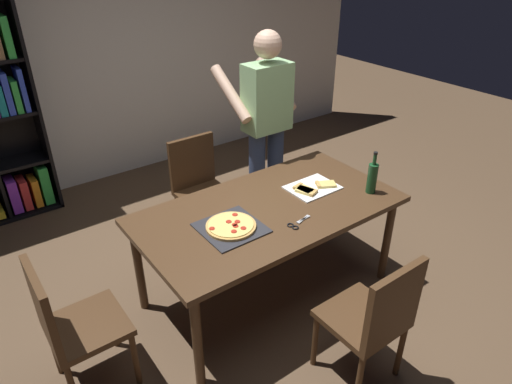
{
  "coord_description": "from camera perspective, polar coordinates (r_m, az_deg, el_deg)",
  "views": [
    {
      "loc": [
        -1.64,
        -2.08,
        2.38
      ],
      "look_at": [
        0.0,
        0.15,
        0.8
      ],
      "focal_mm": 31.98,
      "sensor_mm": 36.0,
      "label": 1
    }
  ],
  "objects": [
    {
      "name": "kitchen_scissors",
      "position": [
        2.94,
        5.11,
        -3.96
      ],
      "size": [
        0.2,
        0.09,
        0.01
      ],
      "color": "silver",
      "rests_on": "dining_table"
    },
    {
      "name": "wine_bottle",
      "position": [
        3.33,
        14.33,
        1.78
      ],
      "size": [
        0.07,
        0.07,
        0.32
      ],
      "color": "#194723",
      "rests_on": "dining_table"
    },
    {
      "name": "ground_plane",
      "position": [
        3.56,
        1.47,
        -12.24
      ],
      "size": [
        12.0,
        12.0,
        0.0
      ],
      "primitive_type": "plane",
      "color": "brown"
    },
    {
      "name": "pizza_slices_on_towel",
      "position": [
        3.34,
        7.04,
        0.52
      ],
      "size": [
        0.36,
        0.28,
        0.03
      ],
      "color": "white",
      "rests_on": "dining_table"
    },
    {
      "name": "dining_table",
      "position": [
        3.14,
        1.63,
        -2.96
      ],
      "size": [
        1.81,
        0.97,
        0.75
      ],
      "color": "#4C331E",
      "rests_on": "ground_plane"
    },
    {
      "name": "person_serving_pizza",
      "position": [
        3.83,
        1.21,
        8.57
      ],
      "size": [
        0.55,
        0.54,
        1.75
      ],
      "color": "#38476B",
      "rests_on": "ground_plane"
    },
    {
      "name": "chair_near_camera",
      "position": [
        2.72,
        14.63,
        -14.82
      ],
      "size": [
        0.42,
        0.42,
        0.9
      ],
      "color": "#472D19",
      "rests_on": "ground_plane"
    },
    {
      "name": "pepperoni_pizza_on_tray",
      "position": [
        2.89,
        -3.15,
        -4.34
      ],
      "size": [
        0.38,
        0.38,
        0.04
      ],
      "color": "#2D2D33",
      "rests_on": "dining_table"
    },
    {
      "name": "back_wall",
      "position": [
        5.05,
        -17.56,
        17.25
      ],
      "size": [
        6.4,
        0.1,
        2.8
      ],
      "primitive_type": "cube",
      "color": "silver",
      "rests_on": "ground_plane"
    },
    {
      "name": "chair_far_side",
      "position": [
        3.93,
        -7.11,
        1.11
      ],
      "size": [
        0.42,
        0.42,
        0.9
      ],
      "color": "#472D19",
      "rests_on": "ground_plane"
    },
    {
      "name": "chair_left_end",
      "position": [
        2.8,
        -22.32,
        -14.86
      ],
      "size": [
        0.42,
        0.42,
        0.9
      ],
      "color": "#472D19",
      "rests_on": "ground_plane"
    }
  ]
}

